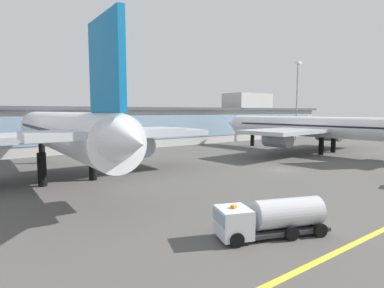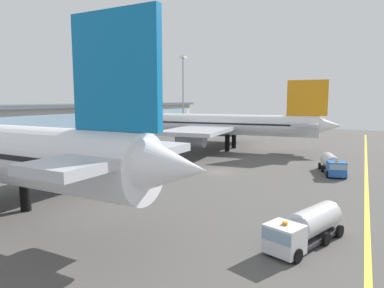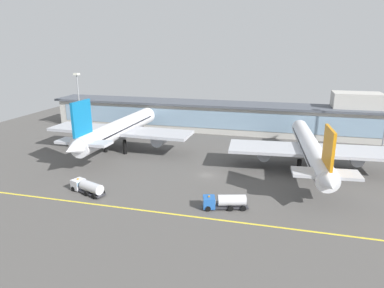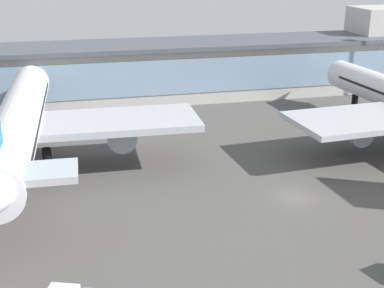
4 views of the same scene
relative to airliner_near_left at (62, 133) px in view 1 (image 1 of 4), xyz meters
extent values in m
plane|color=#514F4C|center=(30.94, -14.23, -6.71)|extent=(196.90, 196.90, 0.00)
cube|color=beige|center=(30.94, 32.54, -1.72)|extent=(140.64, 12.00, 9.99)
cube|color=#84A3BC|center=(30.94, 26.49, -1.22)|extent=(135.02, 0.20, 6.39)
cube|color=#4C515B|center=(30.94, 32.54, 3.67)|extent=(143.64, 14.00, 0.80)
cube|color=beige|center=(73.13, 34.54, 6.27)|extent=(16.00, 10.00, 6.00)
cylinder|color=black|center=(-3.38, -3.00, -4.52)|extent=(1.10, 1.10, 4.39)
cylinder|color=black|center=(3.20, -3.19, -4.52)|extent=(1.10, 1.10, 4.39)
cylinder|color=black|center=(0.49, 16.95, -4.52)|extent=(1.10, 1.10, 4.39)
cylinder|color=white|center=(0.01, 0.39, 0.15)|extent=(6.74, 43.74, 5.49)
cone|color=white|center=(0.69, 23.83, 0.15)|extent=(5.36, 5.09, 5.22)
cone|color=white|center=(-0.67, -23.32, 0.56)|extent=(4.84, 6.17, 4.67)
cube|color=#84A3BC|center=(0.59, 20.44, 1.11)|extent=(4.23, 3.96, 1.65)
cube|color=black|center=(0.01, 0.39, 0.56)|extent=(6.60, 36.76, 0.44)
cube|color=#B7BAC1|center=(0.01, 0.39, -0.54)|extent=(45.50, 11.76, 0.88)
cylinder|color=#999EA8|center=(12.71, 1.60, -2.71)|extent=(4.00, 5.78, 3.84)
cube|color=#0F6BA8|center=(-0.54, -18.78, 7.29)|extent=(0.88, 7.86, 8.79)
cube|color=#B7BAC1|center=(-0.54, -18.78, 0.97)|extent=(14.60, 5.21, 0.70)
cylinder|color=black|center=(53.40, -7.41, -4.79)|extent=(1.10, 1.10, 3.85)
cylinder|color=black|center=(59.16, -6.97, -4.79)|extent=(1.10, 1.10, 3.85)
cylinder|color=black|center=(54.62, 14.46, -4.79)|extent=(1.10, 1.10, 3.85)
cylinder|color=white|center=(55.99, -3.43, -0.69)|extent=(8.41, 47.44, 4.82)
cone|color=white|center=(54.08, 21.55, -0.69)|extent=(4.90, 4.67, 4.58)
cube|color=#84A3BC|center=(54.33, 18.23, 0.15)|extent=(3.86, 3.64, 1.45)
cube|color=black|center=(55.99, -3.43, -0.33)|extent=(7.88, 39.91, 0.39)
cube|color=#B7BAC1|center=(55.99, -3.43, -1.29)|extent=(42.43, 14.48, 0.77)
cylinder|color=#999EA8|center=(44.22, -2.62, -3.20)|extent=(3.83, 6.38, 3.37)
cylinder|color=#999EA8|center=(67.50, -0.84, -3.20)|extent=(3.83, 6.38, 3.37)
cylinder|color=black|center=(3.87, -31.56, -6.16)|extent=(1.14, 0.67, 1.10)
cylinder|color=black|center=(4.79, -29.13, -6.16)|extent=(1.14, 0.67, 1.10)
cylinder|color=black|center=(8.08, -33.15, -6.16)|extent=(1.14, 0.67, 1.10)
cylinder|color=black|center=(9.00, -30.71, -6.16)|extent=(1.14, 0.67, 1.10)
cylinder|color=black|center=(10.44, -34.04, -6.16)|extent=(1.14, 0.67, 1.10)
cylinder|color=black|center=(11.36, -31.60, -6.16)|extent=(1.14, 0.67, 1.10)
cube|color=#2D2D33|center=(8.37, -31.87, -6.26)|extent=(7.90, 4.85, 0.30)
cube|color=silver|center=(4.58, -30.44, -5.31)|extent=(3.11, 3.26, 2.20)
cube|color=#84A3BC|center=(4.58, -30.44, -4.83)|extent=(3.16, 3.19, 0.88)
cylinder|color=silver|center=(8.88, -32.06, -4.96)|extent=(6.03, 4.12, 2.30)
cube|color=orange|center=(4.58, -30.44, -4.09)|extent=(0.30, 0.40, 0.20)
cylinder|color=gray|center=(78.56, 17.45, 5.80)|extent=(0.44, 0.44, 25.03)
cube|color=silver|center=(78.56, 17.45, 18.66)|extent=(1.80, 1.80, 0.70)
camera|label=1|loc=(-11.68, -47.36, 3.07)|focal=29.76mm
camera|label=2|loc=(-21.13, -35.34, 5.24)|focal=32.32mm
camera|label=3|loc=(47.75, -93.64, 25.04)|focal=32.06mm
camera|label=4|loc=(6.53, -65.69, 20.12)|focal=49.64mm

